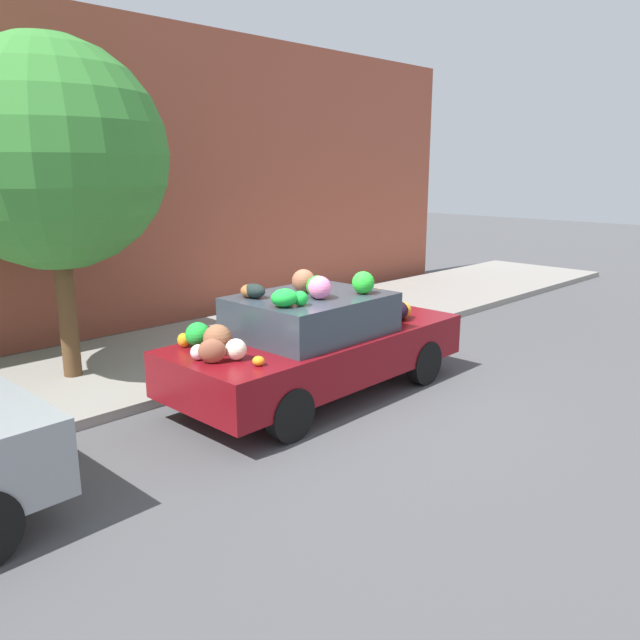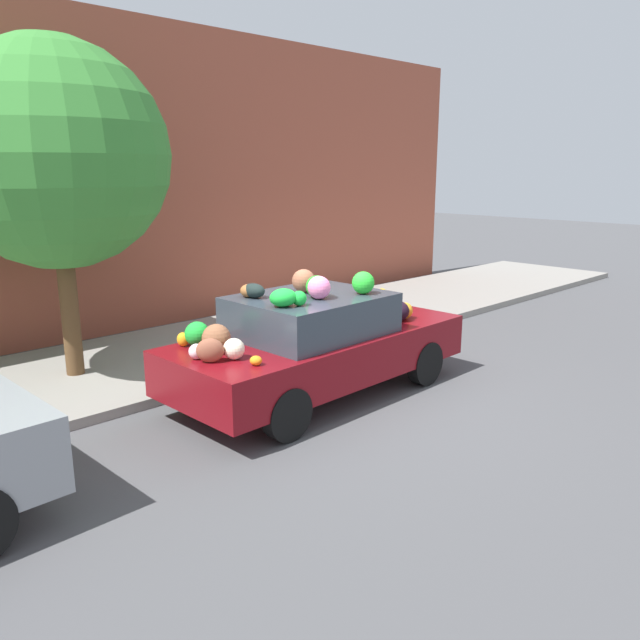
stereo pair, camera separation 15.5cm
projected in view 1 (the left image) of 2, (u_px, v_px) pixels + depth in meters
The scene contains 6 objects.
ground_plane at pixel (321, 394), 8.26m from camera, with size 60.00×60.00×0.00m, color #4C4C4F.
sidewalk_curb at pixel (203, 349), 10.10m from camera, with size 24.00×3.20×0.13m.
building_facade at pixel (115, 181), 10.88m from camera, with size 18.00×1.20×5.48m.
street_tree at pixel (52, 156), 7.94m from camera, with size 2.94×2.94×4.42m.
fire_hydrant at pixel (378, 308), 11.22m from camera, with size 0.20×0.20×0.70m.
art_car at pixel (318, 341), 8.07m from camera, with size 4.19×1.79×1.66m.
Camera 1 is at (-5.52, -5.50, 2.91)m, focal length 35.00 mm.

